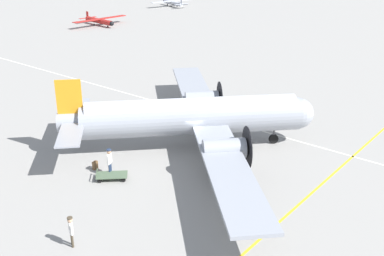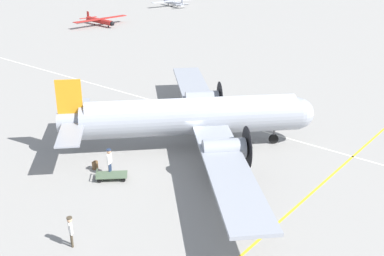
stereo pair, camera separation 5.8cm
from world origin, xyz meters
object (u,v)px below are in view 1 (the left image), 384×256
at_px(crew_foreground, 71,228).
at_px(light_aircraft_distant, 100,21).
at_px(airliner_main, 197,116).
at_px(suitcase_near_door, 95,165).
at_px(baggage_cart, 112,175).
at_px(passenger_boarding, 109,159).
at_px(light_aircraft_taxiing, 173,3).

bearing_deg(crew_foreground, light_aircraft_distant, -12.52).
distance_m(airliner_main, light_aircraft_distant, 49.70).
xyz_separation_m(airliner_main, light_aircraft_distant, (-27.36, -41.46, -1.57)).
relative_size(suitcase_near_door, baggage_cart, 0.28).
xyz_separation_m(crew_foreground, passenger_boarding, (-6.21, -4.06, 0.10)).
bearing_deg(light_aircraft_taxiing, light_aircraft_distant, 118.62).
relative_size(passenger_boarding, suitcase_near_door, 3.03).
xyz_separation_m(suitcase_near_door, light_aircraft_taxiing, (-57.49, -42.92, 0.51)).
bearing_deg(crew_foreground, light_aircraft_taxiing, -22.68).
bearing_deg(baggage_cart, light_aircraft_distant, 96.21).
distance_m(passenger_boarding, baggage_cart, 1.03).
xyz_separation_m(airliner_main, crew_foreground, (12.97, 2.37, -1.35)).
relative_size(baggage_cart, light_aircraft_distant, 0.21).
distance_m(airliner_main, crew_foreground, 13.25).
bearing_deg(crew_foreground, passenger_boarding, -26.74).
distance_m(baggage_cart, light_aircraft_taxiing, 73.07).
height_order(suitcase_near_door, light_aircraft_taxiing, light_aircraft_taxiing).
distance_m(airliner_main, light_aircraft_taxiing, 68.45).
bearing_deg(suitcase_near_door, passenger_boarding, 92.28).
bearing_deg(baggage_cart, airliner_main, 36.94).
relative_size(passenger_boarding, light_aircraft_taxiing, 0.19).
distance_m(crew_foreground, light_aircraft_distant, 59.56).
bearing_deg(light_aircraft_taxiing, suitcase_near_door, 144.38).
relative_size(crew_foreground, passenger_boarding, 0.91).
height_order(crew_foreground, baggage_cart, crew_foreground).
bearing_deg(light_aircraft_distant, light_aircraft_taxiing, 107.04).
bearing_deg(airliner_main, passenger_boarding, -149.93).
relative_size(airliner_main, passenger_boarding, 11.98).
xyz_separation_m(passenger_boarding, baggage_cart, (0.32, 0.46, -0.86)).
relative_size(passenger_boarding, light_aircraft_distant, 0.18).
bearing_deg(baggage_cart, light_aircraft_taxiing, 84.55).
height_order(passenger_boarding, light_aircraft_distant, light_aircraft_distant).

